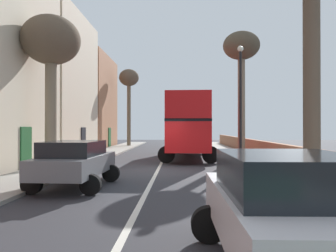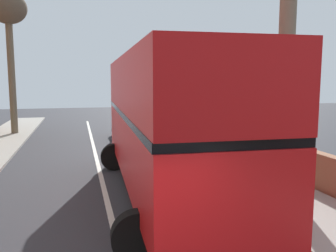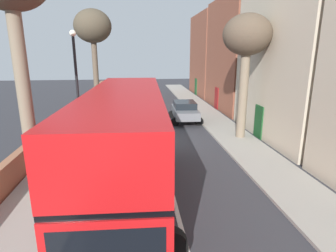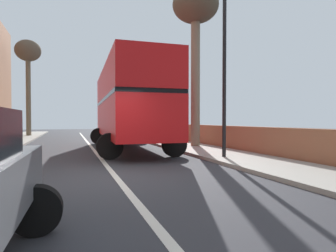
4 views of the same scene
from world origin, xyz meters
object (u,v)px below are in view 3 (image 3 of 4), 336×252
at_px(street_tree_left_2, 247,40).
at_px(lamppost_right, 77,84).
at_px(litter_bin_right, 88,112).
at_px(parked_car_white_right_1, 124,98).
at_px(parked_car_grey_left_0, 185,110).
at_px(double_decker_bus, 126,138).
at_px(street_tree_right_1, 93,29).
at_px(parked_car_green_right_3, 126,90).

bearing_deg(street_tree_left_2, lamppost_right, 10.00).
xyz_separation_m(lamppost_right, litter_bin_right, (1.00, -8.02, -3.12)).
distance_m(parked_car_white_right_1, street_tree_left_2, 14.66).
bearing_deg(parked_car_grey_left_0, double_decker_bus, 69.99).
bearing_deg(lamppost_right, street_tree_right_1, -88.35).
distance_m(double_decker_bus, street_tree_left_2, 10.35).
relative_size(parked_car_white_right_1, litter_bin_right, 3.57).
bearing_deg(lamppost_right, litter_bin_right, -82.89).
height_order(street_tree_left_2, lamppost_right, street_tree_left_2).
height_order(parked_car_white_right_1, lamppost_right, lamppost_right).
bearing_deg(street_tree_left_2, parked_car_green_right_3, -65.99).
relative_size(parked_car_white_right_1, parked_car_green_right_3, 0.88).
distance_m(parked_car_white_right_1, litter_bin_right, 5.73).
height_order(double_decker_bus, parked_car_grey_left_0, double_decker_bus).
bearing_deg(street_tree_left_2, litter_bin_right, -30.92).
bearing_deg(parked_car_white_right_1, lamppost_right, 82.12).
bearing_deg(lamppost_right, parked_car_green_right_3, -95.37).
bearing_deg(parked_car_grey_left_0, street_tree_left_2, 119.65).
height_order(double_decker_bus, parked_car_white_right_1, double_decker_bus).
bearing_deg(litter_bin_right, street_tree_left_2, 149.08).
bearing_deg(double_decker_bus, street_tree_right_1, -78.28).
bearing_deg(street_tree_left_2, parked_car_grey_left_0, -60.35).
bearing_deg(street_tree_left_2, double_decker_bus, 43.78).
relative_size(parked_car_green_right_3, lamppost_right, 0.72).
distance_m(parked_car_green_right_3, lamppost_right, 19.42).
bearing_deg(lamppost_right, parked_car_grey_left_0, -136.09).
distance_m(parked_car_white_right_1, street_tree_right_1, 7.80).
relative_size(double_decker_bus, lamppost_right, 1.66).
bearing_deg(parked_car_green_right_3, lamppost_right, 84.63).
bearing_deg(parked_car_green_right_3, street_tree_left_2, 114.01).
xyz_separation_m(parked_car_green_right_3, street_tree_right_1, (2.05, 10.38, 6.19)).
xyz_separation_m(parked_car_white_right_1, lamppost_right, (1.80, 13.00, 2.85)).
height_order(parked_car_green_right_3, street_tree_right_1, street_tree_right_1).
relative_size(parked_car_white_right_1, street_tree_right_1, 0.47).
bearing_deg(street_tree_right_1, parked_car_green_right_3, -101.17).
xyz_separation_m(parked_car_green_right_3, lamppost_right, (1.80, 19.13, 2.83)).
xyz_separation_m(street_tree_left_2, lamppost_right, (9.57, 1.69, -2.29)).
xyz_separation_m(double_decker_bus, street_tree_right_1, (2.85, -13.75, 4.81)).
distance_m(double_decker_bus, parked_car_grey_left_0, 12.36).
distance_m(parked_car_green_right_3, litter_bin_right, 11.46).
bearing_deg(parked_car_white_right_1, street_tree_left_2, 124.47).
xyz_separation_m(parked_car_white_right_1, parked_car_green_right_3, (0.00, -6.13, 0.02)).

